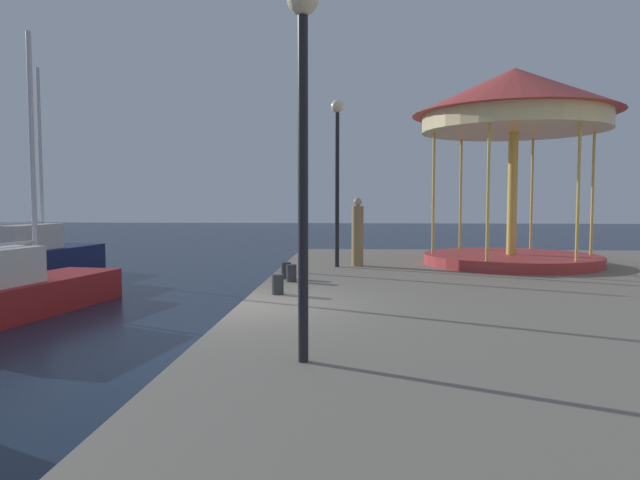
% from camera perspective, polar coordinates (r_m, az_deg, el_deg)
% --- Properties ---
extents(ground_plane, '(120.00, 120.00, 0.00)m').
position_cam_1_polar(ground_plane, '(10.89, -7.96, -10.43)').
color(ground_plane, '#162338').
extents(sailboat_navy, '(2.78, 5.83, 7.26)m').
position_cam_1_polar(sailboat_navy, '(22.01, -26.61, -1.62)').
color(sailboat_navy, '#19214C').
rests_on(sailboat_navy, ground).
extents(carousel, '(5.90, 5.90, 5.73)m').
position_cam_1_polar(carousel, '(18.15, 18.54, 11.32)').
color(carousel, '#B23333').
rests_on(carousel, quay_dock).
extents(lamp_post_mid_promenade, '(0.36, 0.36, 4.32)m').
position_cam_1_polar(lamp_post_mid_promenade, '(6.76, -1.70, 13.00)').
color(lamp_post_mid_promenade, black).
rests_on(lamp_post_mid_promenade, quay_dock).
extents(lamp_post_far_end, '(0.36, 0.36, 4.72)m').
position_cam_1_polar(lamp_post_far_end, '(16.54, 1.70, 8.38)').
color(lamp_post_far_end, black).
rests_on(lamp_post_far_end, quay_dock).
extents(bollard_south, '(0.24, 0.24, 0.40)m').
position_cam_1_polar(bollard_south, '(11.72, -4.18, -4.39)').
color(bollard_south, '#2D2D33').
rests_on(bollard_south, quay_dock).
extents(bollard_north, '(0.24, 0.24, 0.40)m').
position_cam_1_polar(bollard_north, '(14.04, -3.36, -3.02)').
color(bollard_north, '#2D2D33').
rests_on(bollard_north, quay_dock).
extents(bollard_center, '(0.24, 0.24, 0.40)m').
position_cam_1_polar(bollard_center, '(13.53, -2.83, -3.28)').
color(bollard_center, '#2D2D33').
rests_on(bollard_center, quay_dock).
extents(person_by_the_water, '(0.34, 0.34, 1.97)m').
position_cam_1_polar(person_by_the_water, '(16.80, 3.71, 0.61)').
color(person_by_the_water, '#937A4C').
rests_on(person_by_the_water, quay_dock).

